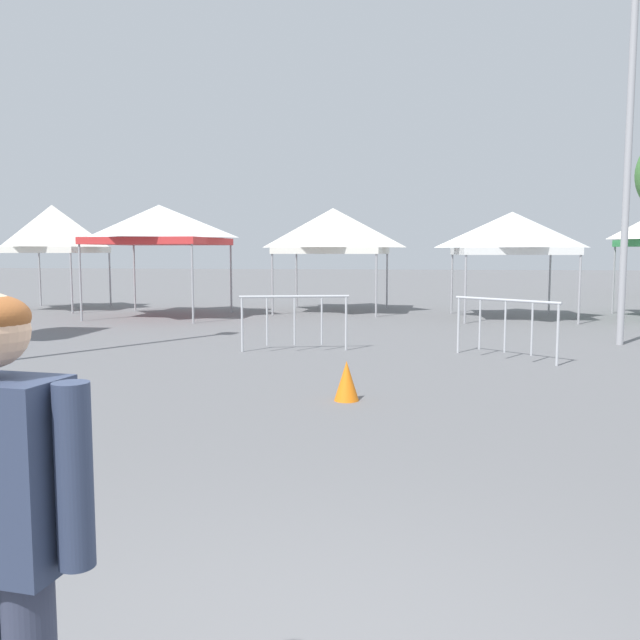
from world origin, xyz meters
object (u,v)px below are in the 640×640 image
light_pole_opposite_side (629,131)px  traffic_cone_lot_center (347,381)px  canopy_tent_far_right (159,225)px  canopy_tent_right_of_center (512,233)px  canopy_tent_behind_left (333,231)px  canopy_tent_behind_center (53,229)px  crowd_barrier_by_lift (294,312)px  crowd_barrier_mid_lot (505,317)px  person_foreground (0,533)px

light_pole_opposite_side → traffic_cone_lot_center: (-5.02, -5.99, -4.03)m
canopy_tent_far_right → canopy_tent_right_of_center: 10.13m
canopy_tent_far_right → canopy_tent_behind_left: (4.80, 2.37, -0.13)m
canopy_tent_behind_center → canopy_tent_far_right: bearing=-22.7°
canopy_tent_behind_center → canopy_tent_behind_left: bearing=3.4°
canopy_tent_far_right → traffic_cone_lot_center: (6.56, -10.42, -2.42)m
canopy_tent_far_right → crowd_barrier_by_lift: bearing=-50.7°
canopy_tent_far_right → crowd_barrier_mid_lot: (9.00, -6.68, -1.92)m
canopy_tent_behind_left → traffic_cone_lot_center: bearing=-82.2°
crowd_barrier_by_lift → traffic_cone_lot_center: crowd_barrier_by_lift is taller
canopy_tent_far_right → crowd_barrier_mid_lot: 11.37m
canopy_tent_behind_center → light_pole_opposite_side: light_pole_opposite_side is taller
canopy_tent_behind_left → crowd_barrier_mid_lot: bearing=-65.1°
canopy_tent_right_of_center → traffic_cone_lot_center: bearing=-107.4°
crowd_barrier_by_lift → crowd_barrier_mid_lot: size_ratio=1.23×
light_pole_opposite_side → crowd_barrier_mid_lot: bearing=-139.0°
canopy_tent_behind_center → canopy_tent_right_of_center: canopy_tent_behind_center is taller
crowd_barrier_by_lift → person_foreground: bearing=-84.5°
canopy_tent_behind_left → crowd_barrier_mid_lot: canopy_tent_behind_left is taller
canopy_tent_behind_center → canopy_tent_far_right: 4.75m
person_foreground → light_pole_opposite_side: 14.09m
traffic_cone_lot_center → canopy_tent_behind_center: bearing=131.8°
canopy_tent_behind_left → canopy_tent_right_of_center: canopy_tent_behind_left is taller
canopy_tent_far_right → crowd_barrier_by_lift: 8.32m
person_foreground → crowd_barrier_by_lift: (-1.03, 10.75, -0.28)m
crowd_barrier_by_lift → canopy_tent_behind_center: bearing=139.6°
canopy_tent_far_right → traffic_cone_lot_center: size_ratio=6.93×
light_pole_opposite_side → crowd_barrier_mid_lot: (-2.59, -2.25, -3.54)m
canopy_tent_behind_center → canopy_tent_right_of_center: 14.50m
light_pole_opposite_side → crowd_barrier_by_lift: 7.59m
canopy_tent_right_of_center → person_foreground: size_ratio=1.85×
canopy_tent_behind_left → crowd_barrier_mid_lot: size_ratio=2.09×
canopy_tent_far_right → light_pole_opposite_side: bearing=-20.9°
canopy_tent_far_right → canopy_tent_behind_left: 5.36m
canopy_tent_right_of_center → crowd_barrier_mid_lot: (-1.09, -7.53, -1.66)m
canopy_tent_behind_center → person_foreground: bearing=-60.8°
person_foreground → canopy_tent_far_right: bearing=109.9°
canopy_tent_far_right → crowd_barrier_by_lift: (5.13, -6.26, -1.92)m
canopy_tent_right_of_center → crowd_barrier_mid_lot: bearing=-98.2°
canopy_tent_far_right → traffic_cone_lot_center: 12.55m
canopy_tent_behind_left → canopy_tent_far_right: bearing=-153.7°
canopy_tent_behind_center → canopy_tent_far_right: canopy_tent_behind_center is taller
canopy_tent_far_right → canopy_tent_right_of_center: size_ratio=1.08×
traffic_cone_lot_center → crowd_barrier_by_lift: bearing=109.0°
canopy_tent_right_of_center → canopy_tent_far_right: bearing=-175.2°
light_pole_opposite_side → traffic_cone_lot_center: bearing=-130.0°
canopy_tent_behind_center → traffic_cone_lot_center: 16.60m
person_foreground → light_pole_opposite_side: size_ratio=0.24×
canopy_tent_behind_center → light_pole_opposite_side: bearing=-21.4°
canopy_tent_behind_left → crowd_barrier_by_lift: size_ratio=1.69×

